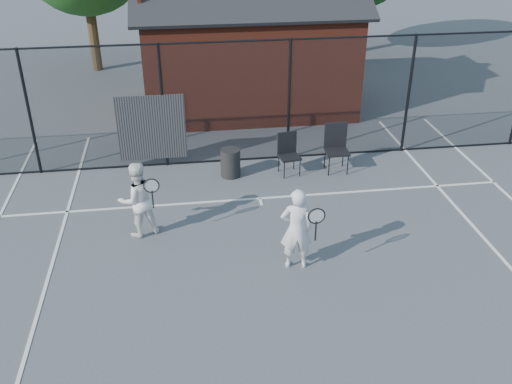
{
  "coord_description": "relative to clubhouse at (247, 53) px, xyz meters",
  "views": [
    {
      "loc": [
        -1.62,
        -7.8,
        6.13
      ],
      "look_at": [
        -0.32,
        1.32,
        1.1
      ],
      "focal_mm": 40.0,
      "sensor_mm": 36.0,
      "label": 1
    }
  ],
  "objects": [
    {
      "name": "waste_bin",
      "position": [
        -1.02,
        -4.8,
        -1.27
      ],
      "size": [
        0.55,
        0.55,
        0.68
      ],
      "primitive_type": "cylinder",
      "rotation": [
        0.0,
        0.0,
        0.21
      ],
      "color": "#242424",
      "rests_on": "ground"
    },
    {
      "name": "player_back",
      "position": [
        -3.03,
        -7.06,
        -0.84
      ],
      "size": [
        0.91,
        0.81,
        1.54
      ],
      "color": "white",
      "rests_on": "ground"
    },
    {
      "name": "court_lines",
      "position": [
        -0.5,
        -10.32,
        -1.6
      ],
      "size": [
        11.02,
        18.0,
        0.01
      ],
      "color": "silver",
      "rests_on": "ground"
    },
    {
      "name": "fence",
      "position": [
        -0.8,
        -4.0,
        -0.16
      ],
      "size": [
        22.04,
        3.0,
        3.0
      ],
      "color": "black",
      "rests_on": "ground"
    },
    {
      "name": "chair_right",
      "position": [
        1.51,
        -4.9,
        -1.05
      ],
      "size": [
        0.55,
        0.58,
        1.12
      ],
      "primitive_type": "cube",
      "rotation": [
        0.0,
        0.0,
        -0.03
      ],
      "color": "black",
      "rests_on": "ground"
    },
    {
      "name": "clubhouse",
      "position": [
        0.0,
        0.0,
        0.0
      ],
      "size": [
        6.5,
        4.36,
        4.19
      ],
      "color": "maroon",
      "rests_on": "ground"
    },
    {
      "name": "chair_left",
      "position": [
        0.37,
        -4.9,
        -1.12
      ],
      "size": [
        0.54,
        0.56,
        0.97
      ],
      "primitive_type": "cube",
      "rotation": [
        0.0,
        0.0,
        0.17
      ],
      "color": "black",
      "rests_on": "ground"
    },
    {
      "name": "ground",
      "position": [
        -0.5,
        -9.0,
        -1.61
      ],
      "size": [
        80.0,
        80.0,
        0.0
      ],
      "primitive_type": "plane",
      "color": "#4B5156",
      "rests_on": "ground"
    },
    {
      "name": "player_front",
      "position": [
        -0.23,
        -8.55,
        -0.82
      ],
      "size": [
        0.72,
        0.55,
        1.57
      ],
      "color": "silver",
      "rests_on": "ground"
    }
  ]
}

